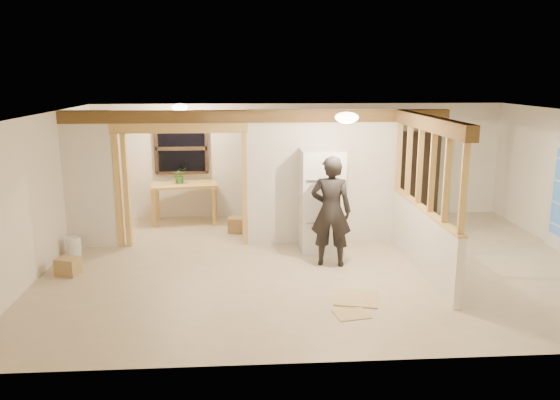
{
  "coord_description": "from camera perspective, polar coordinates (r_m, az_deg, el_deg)",
  "views": [
    {
      "loc": [
        -1.26,
        -8.68,
        3.1
      ],
      "look_at": [
        -0.65,
        0.4,
        1.01
      ],
      "focal_mm": 35.0,
      "sensor_mm": 36.0,
      "label": 1
    }
  ],
  "objects": [
    {
      "name": "floor",
      "position": [
        9.31,
        4.17,
        -6.61
      ],
      "size": [
        9.0,
        6.5,
        0.01
      ],
      "primitive_type": "cube",
      "color": "#C5B393",
      "rests_on": "ground"
    },
    {
      "name": "potted_plant",
      "position": [
        11.74,
        -10.43,
        2.54
      ],
      "size": [
        0.36,
        0.33,
        0.34
      ],
      "primitive_type": "imported",
      "rotation": [
        0.0,
        0.0,
        0.25
      ],
      "color": "#285F22",
      "rests_on": "work_table"
    },
    {
      "name": "box_util_b",
      "position": [
        11.57,
        -17.54,
        -2.62
      ],
      "size": [
        0.31,
        0.31,
        0.24
      ],
      "primitive_type": "cube",
      "rotation": [
        0.0,
        0.0,
        0.25
      ],
      "color": "tan",
      "rests_on": "floor"
    },
    {
      "name": "bucket",
      "position": [
        10.27,
        -20.77,
        -4.56
      ],
      "size": [
        0.31,
        0.31,
        0.33
      ],
      "primitive_type": "cylinder",
      "rotation": [
        0.0,
        0.0,
        -0.21
      ],
      "color": "silver",
      "rests_on": "floor"
    },
    {
      "name": "wall_left",
      "position": [
        9.45,
        -23.83,
        0.51
      ],
      "size": [
        0.01,
        6.5,
        2.5
      ],
      "primitive_type": "cube",
      "color": "silver",
      "rests_on": "floor"
    },
    {
      "name": "work_table",
      "position": [
        11.81,
        -9.9,
        -0.35
      ],
      "size": [
        1.45,
        0.89,
        0.86
      ],
      "primitive_type": "cube",
      "rotation": [
        0.0,
        0.0,
        0.16
      ],
      "color": "tan",
      "rests_on": "floor"
    },
    {
      "name": "shop_vac",
      "position": [
        11.61,
        -18.01,
        -1.72
      ],
      "size": [
        0.5,
        0.5,
        0.59
      ],
      "primitive_type": "cylinder",
      "rotation": [
        0.0,
        0.0,
        -0.11
      ],
      "color": "maroon",
      "rests_on": "floor"
    },
    {
      "name": "doorway_frame",
      "position": [
        10.15,
        -10.24,
        1.34
      ],
      "size": [
        2.46,
        0.14,
        2.2
      ],
      "primitive_type": "cube",
      "color": "tan",
      "rests_on": "floor"
    },
    {
      "name": "pony_wall",
      "position": [
        9.14,
        14.58,
        -4.04
      ],
      "size": [
        0.12,
        3.2,
        1.0
      ],
      "primitive_type": "cube",
      "color": "silver",
      "rests_on": "floor"
    },
    {
      "name": "floor_panel_far",
      "position": [
        7.45,
        7.49,
        -11.75
      ],
      "size": [
        0.5,
        0.43,
        0.01
      ],
      "primitive_type": "cube",
      "rotation": [
        0.0,
        0.0,
        0.19
      ],
      "color": "tan",
      "rests_on": "floor"
    },
    {
      "name": "floor_panel_near",
      "position": [
        7.94,
        7.99,
        -10.13
      ],
      "size": [
        0.74,
        0.74,
        0.02
      ],
      "primitive_type": "cube",
      "rotation": [
        0.0,
        0.0,
        -0.26
      ],
      "color": "tan",
      "rests_on": "floor"
    },
    {
      "name": "box_util_a",
      "position": [
        11.04,
        -4.45,
        -2.61
      ],
      "size": [
        0.4,
        0.36,
        0.3
      ],
      "primitive_type": "cube",
      "rotation": [
        0.0,
        0.0,
        -0.17
      ],
      "color": "tan",
      "rests_on": "floor"
    },
    {
      "name": "partition_center",
      "position": [
        10.16,
        4.47,
        2.38
      ],
      "size": [
        2.8,
        0.12,
        2.5
      ],
      "primitive_type": "cube",
      "color": "silver",
      "rests_on": "floor"
    },
    {
      "name": "hanging_bulb",
      "position": [
        10.35,
        -8.02,
        7.69
      ],
      "size": [
        0.07,
        0.07,
        0.07
      ],
      "primitive_type": "ellipsoid",
      "color": "#FFD88C",
      "rests_on": "ceiling"
    },
    {
      "name": "box_front",
      "position": [
        9.35,
        -21.26,
        -6.49
      ],
      "size": [
        0.41,
        0.37,
        0.27
      ],
      "primitive_type": "cube",
      "rotation": [
        0.0,
        0.0,
        -0.31
      ],
      "color": "tan",
      "rests_on": "floor"
    },
    {
      "name": "wall_back",
      "position": [
        12.14,
        2.14,
        4.14
      ],
      "size": [
        9.0,
        0.01,
        2.5
      ],
      "primitive_type": "cube",
      "color": "silver",
      "rests_on": "floor"
    },
    {
      "name": "ceiling",
      "position": [
        8.79,
        4.44,
        8.96
      ],
      "size": [
        9.0,
        6.5,
        0.01
      ],
      "primitive_type": "cube",
      "color": "white"
    },
    {
      "name": "header_beam_right",
      "position": [
        8.79,
        15.28,
        7.77
      ],
      "size": [
        0.18,
        3.3,
        0.22
      ],
      "primitive_type": "cube",
      "color": "brown",
      "rests_on": "ceiling"
    },
    {
      "name": "wall_front",
      "position": [
        5.88,
        8.78,
        -5.6
      ],
      "size": [
        9.0,
        0.01,
        2.5
      ],
      "primitive_type": "cube",
      "color": "silver",
      "rests_on": "floor"
    },
    {
      "name": "bookshelf",
      "position": [
        12.5,
        14.03,
        2.6
      ],
      "size": [
        0.95,
        0.32,
        1.89
      ],
      "primitive_type": "cube",
      "color": "black",
      "rests_on": "floor"
    },
    {
      "name": "refrigerator",
      "position": [
        9.81,
        4.37,
        -0.02
      ],
      "size": [
        0.75,
        0.73,
        1.82
      ],
      "primitive_type": "cube",
      "color": "silver",
      "rests_on": "floor"
    },
    {
      "name": "window_back",
      "position": [
        12.03,
        -10.28,
        5.3
      ],
      "size": [
        1.12,
        0.1,
        1.1
      ],
      "primitive_type": "cube",
      "color": "black",
      "rests_on": "wall_back"
    },
    {
      "name": "woman",
      "position": [
        8.99,
        5.34,
        -1.17
      ],
      "size": [
        0.76,
        0.59,
        1.85
      ],
      "primitive_type": "imported",
      "rotation": [
        0.0,
        0.0,
        2.91
      ],
      "color": "black",
      "rests_on": "floor"
    },
    {
      "name": "stud_partition",
      "position": [
        8.88,
        15.0,
        3.14
      ],
      "size": [
        0.14,
        3.2,
        1.32
      ],
      "primitive_type": "cube",
      "color": "tan",
      "rests_on": "pony_wall"
    },
    {
      "name": "ceiling_dome_main",
      "position": [
        8.35,
        6.99,
        8.56
      ],
      "size": [
        0.36,
        0.36,
        0.16
      ],
      "primitive_type": "ellipsoid",
      "color": "#FFEABF",
      "rests_on": "ceiling"
    },
    {
      "name": "partition_left_stub",
      "position": [
        10.43,
        -19.32,
        1.97
      ],
      "size": [
        0.9,
        0.12,
        2.5
      ],
      "primitive_type": "cube",
      "color": "silver",
      "rests_on": "floor"
    },
    {
      "name": "header_beam_back",
      "position": [
        9.91,
        -2.38,
        8.74
      ],
      "size": [
        7.0,
        0.18,
        0.22
      ],
      "primitive_type": "cube",
      "color": "brown",
      "rests_on": "ceiling"
    },
    {
      "name": "ceiling_dome_util",
      "position": [
        11.07,
        -10.44,
        9.49
      ],
      "size": [
        0.32,
        0.32,
        0.14
      ],
      "primitive_type": "ellipsoid",
      "color": "#FFEABF",
      "rests_on": "ceiling"
    }
  ]
}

